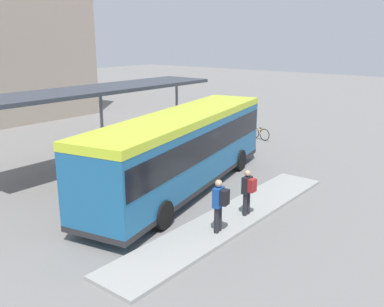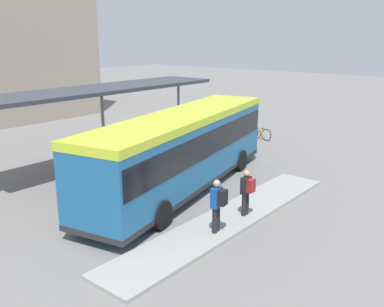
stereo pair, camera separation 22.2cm
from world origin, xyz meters
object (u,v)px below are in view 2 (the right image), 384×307
object	(u,v)px
bicycle_red	(250,131)
potted_planter_near_shelter	(82,172)
pedestrian_waiting	(247,190)
city_bus	(183,146)
bicycle_green	(243,129)
pedestrian_companion	(218,203)
bicycle_yellow	(260,133)

from	to	relation	value
bicycle_red	potted_planter_near_shelter	world-z (taller)	potted_planter_near_shelter
pedestrian_waiting	bicycle_red	distance (m)	12.90
city_bus	bicycle_green	bearing A→B (deg)	7.82
pedestrian_waiting	potted_planter_near_shelter	size ratio (longest dim) A/B	1.15
pedestrian_companion	bicycle_yellow	bearing A→B (deg)	-73.09
bicycle_yellow	potted_planter_near_shelter	bearing A→B (deg)	93.92
city_bus	potted_planter_near_shelter	size ratio (longest dim) A/B	8.38
pedestrian_waiting	bicycle_yellow	xyz separation A→B (m)	(10.86, 5.90, -0.69)
pedestrian_companion	bicycle_green	world-z (taller)	pedestrian_companion
potted_planter_near_shelter	bicycle_red	bearing A→B (deg)	-1.60
bicycle_yellow	potted_planter_near_shelter	size ratio (longest dim) A/B	1.23
bicycle_red	potted_planter_near_shelter	bearing A→B (deg)	97.69
pedestrian_waiting	bicycle_green	world-z (taller)	pedestrian_waiting
pedestrian_companion	bicycle_green	bearing A→B (deg)	-68.40
pedestrian_companion	bicycle_red	xyz separation A→B (m)	(12.77, 6.70, -0.77)
city_bus	pedestrian_waiting	bearing A→B (deg)	-114.83
bicycle_yellow	bicycle_green	bearing A→B (deg)	-7.90
city_bus	bicycle_yellow	xyz separation A→B (m)	(10.04, 2.24, -1.51)
bicycle_green	bicycle_yellow	bearing A→B (deg)	-20.96
bicycle_red	bicycle_yellow	bearing A→B (deg)	178.55
bicycle_red	potted_planter_near_shelter	xyz separation A→B (m)	(-12.80, 0.36, 0.38)
bicycle_red	pedestrian_companion	bearing A→B (deg)	127.00
pedestrian_companion	bicycle_yellow	xyz separation A→B (m)	(12.62, 5.91, -0.76)
bicycle_yellow	bicycle_green	distance (m)	1.66
bicycle_green	potted_planter_near_shelter	xyz separation A→B (m)	(-13.14, -0.44, 0.37)
pedestrian_waiting	potted_planter_near_shelter	xyz separation A→B (m)	(-1.79, 7.05, -0.32)
city_bus	bicycle_green	distance (m)	11.30
bicycle_yellow	bicycle_red	distance (m)	0.81
bicycle_red	bicycle_green	xyz separation A→B (m)	(0.34, 0.79, 0.01)
bicycle_yellow	potted_planter_near_shelter	distance (m)	12.71
pedestrian_waiting	bicycle_green	xyz separation A→B (m)	(11.35, 7.49, -0.69)
bicycle_green	pedestrian_companion	bearing A→B (deg)	-64.15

